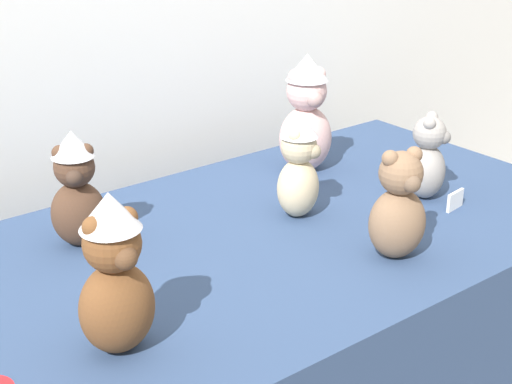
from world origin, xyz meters
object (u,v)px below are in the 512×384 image
at_px(teddy_bear_ash, 427,159).
at_px(display_table, 256,359).
at_px(teddy_bear_cocoa, 76,190).
at_px(teddy_bear_mocha, 398,208).
at_px(teddy_bear_sand, 299,167).
at_px(teddy_bear_blush, 306,115).
at_px(teddy_bear_chestnut, 115,276).

bearing_deg(teddy_bear_ash, display_table, 136.09).
relative_size(teddy_bear_ash, teddy_bear_cocoa, 0.82).
height_order(teddy_bear_ash, teddy_bear_mocha, teddy_bear_mocha).
bearing_deg(display_table, teddy_bear_sand, 11.78).
bearing_deg(teddy_bear_cocoa, teddy_bear_blush, 29.40).
bearing_deg(teddy_bear_blush, teddy_bear_sand, -119.78).
bearing_deg(display_table, teddy_bear_mocha, -55.37).
relative_size(display_table, teddy_bear_ash, 7.83).
relative_size(teddy_bear_chestnut, teddy_bear_blush, 0.91).
bearing_deg(teddy_bear_chestnut, teddy_bear_ash, 6.64).
relative_size(teddy_bear_chestnut, teddy_bear_sand, 1.17).
height_order(teddy_bear_sand, teddy_bear_mocha, teddy_bear_sand).
height_order(teddy_bear_chestnut, teddy_bear_mocha, teddy_bear_chestnut).
height_order(display_table, teddy_bear_sand, teddy_bear_sand).
bearing_deg(teddy_bear_chestnut, teddy_bear_sand, 20.31).
distance_m(teddy_bear_blush, teddy_bear_ash, 0.38).
relative_size(display_table, teddy_bear_sand, 6.71).
distance_m(teddy_bear_chestnut, teddy_bear_mocha, 0.69).
relative_size(display_table, teddy_bear_mocha, 6.95).
height_order(teddy_bear_sand, teddy_bear_cocoa, teddy_bear_cocoa).
bearing_deg(teddy_bear_ash, teddy_bear_sand, 126.56).
bearing_deg(teddy_bear_sand, teddy_bear_chestnut, 173.26).
xyz_separation_m(teddy_bear_chestnut, teddy_bear_ash, (1.02, 0.13, -0.05)).
bearing_deg(teddy_bear_blush, teddy_bear_cocoa, -162.29).
distance_m(teddy_bear_chestnut, teddy_bear_blush, 1.02).
bearing_deg(teddy_bear_mocha, teddy_bear_blush, 84.74).
height_order(teddy_bear_blush, teddy_bear_mocha, teddy_bear_blush).
distance_m(teddy_bear_blush, teddy_bear_mocha, 0.59).
bearing_deg(teddy_bear_sand, teddy_bear_mocha, -112.53).
distance_m(teddy_bear_ash, teddy_bear_mocha, 0.38).
bearing_deg(teddy_bear_chestnut, display_table, 23.14).
distance_m(teddy_bear_chestnut, teddy_bear_ash, 1.03).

